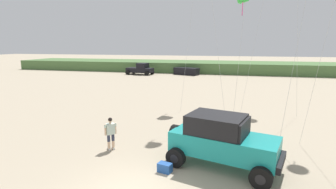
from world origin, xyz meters
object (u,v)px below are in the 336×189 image
at_px(jeep, 222,140).
at_px(distant_sedan, 186,71).
at_px(distant_pickup, 141,69).
at_px(cooler_box, 165,168).
at_px(person_watching, 111,132).

distance_m(jeep, distant_sedan, 34.21).
bearing_deg(distant_pickup, jeep, -64.65).
relative_size(jeep, cooler_box, 8.96).
xyz_separation_m(jeep, cooler_box, (-2.23, -1.08, -1.01)).
distance_m(distant_pickup, distant_sedan, 7.93).
bearing_deg(distant_pickup, cooler_box, -68.68).
bearing_deg(cooler_box, distant_pickup, 125.70).
distance_m(person_watching, cooler_box, 3.63).
xyz_separation_m(cooler_box, distant_sedan, (-5.09, 34.49, 0.41)).
distance_m(person_watching, distant_pickup, 32.80).
xyz_separation_m(jeep, distant_sedan, (-7.32, 33.41, -0.60)).
height_order(person_watching, distant_pickup, distant_pickup).
height_order(jeep, cooler_box, jeep).
distance_m(cooler_box, distant_sedan, 34.87).
bearing_deg(distant_sedan, distant_pickup, -150.00).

